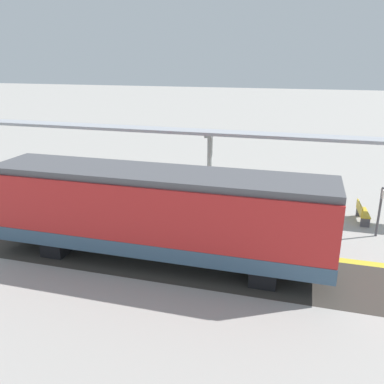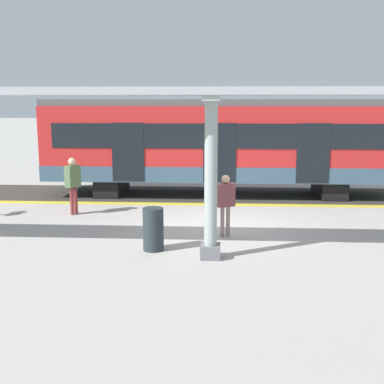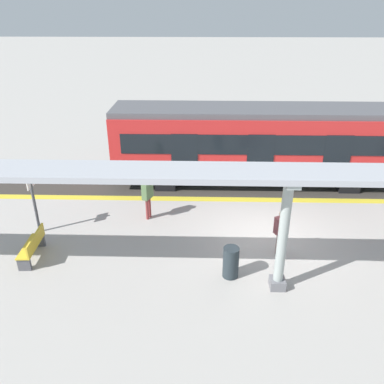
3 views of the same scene
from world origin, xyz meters
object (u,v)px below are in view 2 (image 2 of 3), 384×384
Objects in this scene: train_near_carriage at (220,145)px; passenger_waiting_near_edge at (73,179)px; canopy_pillar_second at (211,178)px; trash_bin at (153,229)px; passenger_by_the_benches at (225,198)px.

passenger_waiting_near_edge is (3.45, -4.43, -0.74)m from train_near_carriage.
train_near_carriage is at bearing 178.61° from canopy_pillar_second.
train_near_carriage is at bearing 127.90° from passenger_waiting_near_edge.
canopy_pillar_second is (7.41, -0.18, -0.04)m from train_near_carriage.
trash_bin is 2.15m from passenger_by_the_benches.
passenger_by_the_benches is (-1.26, 1.67, 0.49)m from trash_bin.
trash_bin is at bearing -12.33° from train_near_carriage.
passenger_by_the_benches is (2.21, 4.59, -0.09)m from passenger_waiting_near_edge.
passenger_by_the_benches is (5.65, 0.16, -0.84)m from train_near_carriage.
canopy_pillar_second is 3.54× the size of trash_bin.
canopy_pillar_second is 1.96m from passenger_by_the_benches.
canopy_pillar_second is at bearing 69.32° from trash_bin.
trash_bin is 4.57m from passenger_waiting_near_edge.
canopy_pillar_second is at bearing 46.99° from passenger_waiting_near_edge.
passenger_waiting_near_edge is at bearing -115.66° from passenger_by_the_benches.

